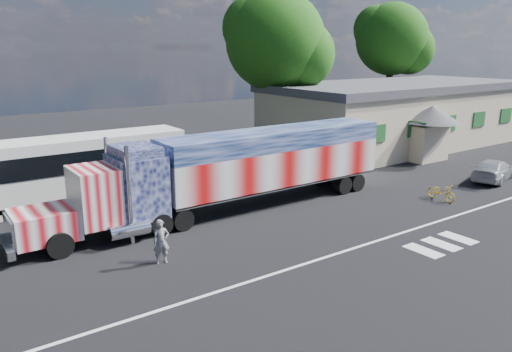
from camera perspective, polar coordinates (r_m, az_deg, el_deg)
ground at (r=22.62m, az=4.41°, el=-6.22°), size 100.00×100.00×0.00m
lane_markings at (r=21.28m, az=14.57°, el=-8.03°), size 30.00×2.67×0.01m
semi_truck at (r=24.76m, az=-2.32°, el=0.83°), size 19.53×3.09×4.16m
coach_bus at (r=27.92m, az=-20.20°, el=0.78°), size 11.92×2.77×3.47m
hall_building at (r=43.42m, az=15.80°, el=6.85°), size 22.40×12.80×5.20m
parked_car at (r=34.12m, az=25.53°, el=0.62°), size 4.71×2.88×1.27m
woman at (r=19.36m, az=-10.79°, el=-7.38°), size 0.69×0.53×1.72m
bicycle at (r=28.57m, az=20.41°, el=-1.72°), size 0.68×1.77×0.92m
tree_ne_a at (r=39.38m, az=2.42°, el=15.06°), size 7.97×7.59×12.24m
tree_far_ne at (r=54.08m, az=15.39°, el=14.78°), size 7.61×7.24×12.42m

